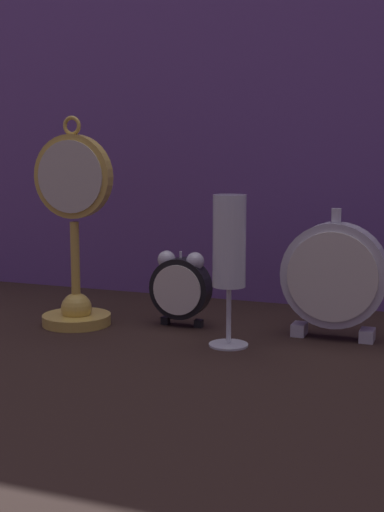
% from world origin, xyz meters
% --- Properties ---
extents(ground_plane, '(4.00, 4.00, 0.00)m').
position_xyz_m(ground_plane, '(0.00, 0.00, 0.00)').
color(ground_plane, black).
extents(fabric_backdrop_drape, '(1.79, 0.01, 0.63)m').
position_xyz_m(fabric_backdrop_drape, '(0.00, 0.33, 0.32)').
color(fabric_backdrop_drape, '#6B478E').
rests_on(fabric_backdrop_drape, ground_plane).
extents(pocket_watch_on_stand, '(0.13, 0.11, 0.32)m').
position_xyz_m(pocket_watch_on_stand, '(-0.19, 0.06, 0.13)').
color(pocket_watch_on_stand, gold).
rests_on(pocket_watch_on_stand, ground_plane).
extents(alarm_clock_twin_bell, '(0.09, 0.03, 0.12)m').
position_xyz_m(alarm_clock_twin_bell, '(-0.03, 0.11, 0.06)').
color(alarm_clock_twin_bell, black).
rests_on(alarm_clock_twin_bell, ground_plane).
extents(mantel_clock_silver, '(0.15, 0.04, 0.19)m').
position_xyz_m(mantel_clock_silver, '(0.20, 0.12, 0.09)').
color(mantel_clock_silver, silver).
rests_on(mantel_clock_silver, ground_plane).
extents(champagne_flute, '(0.06, 0.06, 0.21)m').
position_xyz_m(champagne_flute, '(0.08, 0.03, 0.13)').
color(champagne_flute, silver).
rests_on(champagne_flute, ground_plane).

